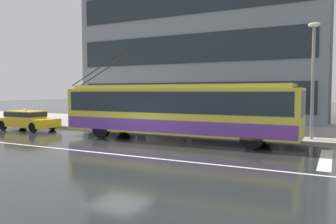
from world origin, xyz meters
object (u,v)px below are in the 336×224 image
(taxi_queued_behind_bus, at_px, (27,119))
(pedestrian_at_shelter, at_px, (282,116))
(bus_shelter, at_px, (165,99))
(trolleybus, at_px, (176,110))
(pedestrian_approaching_curb, at_px, (185,103))
(street_lamp, at_px, (313,69))

(taxi_queued_behind_bus, relative_size, pedestrian_at_shelter, 2.63)
(bus_shelter, distance_m, pedestrian_at_shelter, 7.32)
(trolleybus, relative_size, pedestrian_approaching_curb, 6.29)
(taxi_queued_behind_bus, relative_size, bus_shelter, 1.21)
(street_lamp, bearing_deg, pedestrian_at_shelter, 137.37)
(taxi_queued_behind_bus, distance_m, street_lamp, 17.76)
(bus_shelter, distance_m, street_lamp, 9.06)
(trolleybus, bearing_deg, bus_shelter, 124.76)
(trolleybus, distance_m, taxi_queued_behind_bus, 10.94)
(taxi_queued_behind_bus, bearing_deg, bus_shelter, 24.21)
(taxi_queued_behind_bus, height_order, bus_shelter, bus_shelter)
(pedestrian_at_shelter, bearing_deg, street_lamp, -42.63)
(trolleybus, bearing_deg, pedestrian_at_shelter, 40.36)
(pedestrian_approaching_curb, bearing_deg, trolleybus, -73.20)
(pedestrian_at_shelter, bearing_deg, pedestrian_approaching_curb, -178.50)
(trolleybus, relative_size, pedestrian_at_shelter, 7.63)
(bus_shelter, bearing_deg, pedestrian_approaching_curb, 14.44)
(bus_shelter, relative_size, street_lamp, 0.63)
(pedestrian_at_shelter, xyz_separation_m, pedestrian_approaching_curb, (-5.94, -0.16, 0.66))
(taxi_queued_behind_bus, relative_size, street_lamp, 0.76)
(taxi_queued_behind_bus, height_order, pedestrian_at_shelter, pedestrian_at_shelter)
(pedestrian_at_shelter, relative_size, street_lamp, 0.29)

